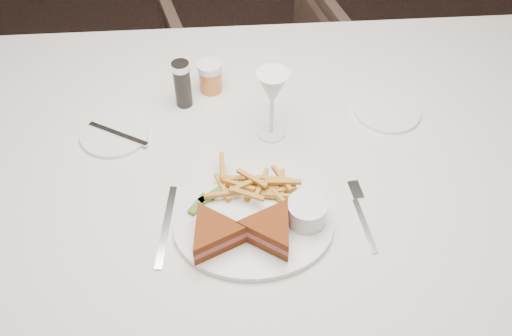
% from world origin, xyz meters
% --- Properties ---
extents(table, '(1.69, 1.19, 0.75)m').
position_xyz_m(table, '(0.21, 0.07, 0.38)').
color(table, silver).
rests_on(table, ground).
extents(chair_far, '(0.76, 0.73, 0.63)m').
position_xyz_m(chair_far, '(0.22, 0.97, 0.32)').
color(chair_far, '#4D392F').
rests_on(chair_far, ground).
extents(table_setting, '(0.81, 0.62, 0.18)m').
position_xyz_m(table_setting, '(0.20, 0.01, 0.79)').
color(table_setting, white).
rests_on(table_setting, table).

